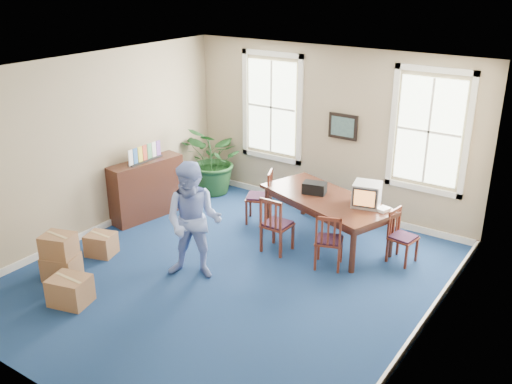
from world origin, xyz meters
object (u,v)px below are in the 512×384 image
Objects in this scene: cardboard_boxes at (74,256)px; man at (194,221)px; crt_tv at (367,194)px; chair_near_left at (277,224)px; potted_plant at (215,160)px; credenza at (147,188)px; conference_table at (326,219)px.

man is at bearing 37.52° from cardboard_boxes.
crt_tv reaches higher than chair_near_left.
potted_plant is (-1.88, 2.93, -0.19)m from man.
potted_plant is at bearing 88.19° from credenza.
man reaches higher than cardboard_boxes.
man is 3.49m from potted_plant.
crt_tv reaches higher than cardboard_boxes.
conference_table is 0.96m from chair_near_left.
conference_table is 1.28× the size of man.
crt_tv is at bearing 23.61° from conference_table.
man is (-1.80, -2.30, -0.08)m from crt_tv.
credenza is 1.73m from potted_plant.
crt_tv is 0.32× the size of potted_plant.
chair_near_left reaches higher than conference_table.
man is (-0.61, -1.43, 0.43)m from chair_near_left.
potted_plant is at bearing -173.72° from conference_table.
potted_plant is (0.35, 1.69, 0.16)m from credenza.
conference_table is 4.25m from cardboard_boxes.
potted_plant reaches higher than crt_tv.
credenza is 1.08× the size of cardboard_boxes.
crt_tv is 0.26× the size of man.
man reaches higher than credenza.
chair_near_left is 0.68× the size of potted_plant.
crt_tv is (0.71, 0.05, 0.61)m from conference_table.
man is at bearing -19.33° from credenza.
cardboard_boxes is (0.40, -4.06, -0.35)m from potted_plant.
conference_table is at bearing 52.78° from cardboard_boxes.
man is at bearing -141.55° from crt_tv.
credenza is at bearing -178.80° from crt_tv.
potted_plant reaches higher than conference_table.
crt_tv is 0.48× the size of chair_near_left.
chair_near_left is 2.84m from credenza.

